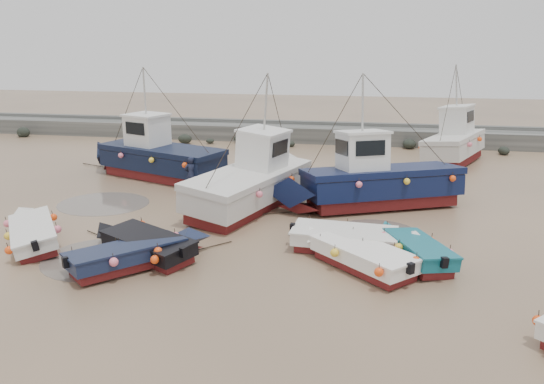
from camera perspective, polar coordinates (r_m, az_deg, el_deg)
The scene contains 17 objects.
ground at distance 21.27m, azimuth -3.61°, elevation -5.09°, with size 120.00×120.00×0.00m, color #9B7C5E.
seawall at distance 42.10m, azimuth 3.85°, elevation 6.27°, with size 60.00×4.92×1.50m.
puddle_a at distance 20.42m, azimuth -17.97°, elevation -6.77°, with size 4.17×4.17×0.01m, color #635A51.
puddle_b at distance 22.17m, azimuth 11.13°, elevation -4.47°, with size 3.73×3.73×0.01m, color #635A51.
puddle_c at distance 27.09m, azimuth -17.67°, elevation -1.19°, with size 4.46×4.46×0.01m, color #635A51.
puddle_d at distance 29.87m, azimuth 4.07°, elevation 1.08°, with size 6.68×6.68×0.01m, color #635A51.
dinghy_0 at distance 22.78m, azimuth -24.20°, elevation -3.62°, with size 4.49×5.52×1.43m.
dinghy_1 at distance 19.17m, azimuth -14.32°, elevation -6.23°, with size 4.91×5.12×1.43m.
dinghy_2 at distance 19.71m, azimuth 14.93°, elevation -5.60°, with size 2.86×5.06×1.43m.
dinghy_4 at distance 20.14m, azimuth -13.74°, elevation -5.09°, with size 5.69×3.68×1.43m.
dinghy_5 at distance 20.11m, azimuth 8.84°, elevation -4.85°, with size 6.27×2.44×1.43m.
dinghy_6 at distance 18.83m, azimuth 9.05°, elevation -6.32°, with size 5.08×4.71×1.43m.
cabin_boat_0 at distance 31.45m, azimuth -12.61°, elevation 3.95°, with size 10.48×5.59×6.22m.
cabin_boat_1 at distance 25.21m, azimuth -1.85°, elevation 1.42°, with size 5.30×10.68×6.22m.
cabin_boat_2 at distance 25.29m, azimuth 10.51°, elevation 1.23°, with size 10.16×5.93×6.22m.
cabin_boat_3 at distance 36.74m, azimuth 19.43°, elevation 5.21°, with size 5.15×8.65×6.22m.
person at distance 28.18m, azimuth -8.62°, elevation 0.03°, with size 0.69×0.45×1.89m, color #171D33.
Camera 1 is at (5.01, -19.23, 7.57)m, focal length 35.00 mm.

